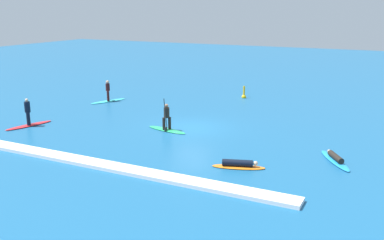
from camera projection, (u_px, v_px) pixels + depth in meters
ground_plane at (192, 128)px, 27.57m from camera, size 120.00×120.00×0.00m
surfer_on_red_board at (28, 119)px, 27.84m from camera, size 1.34×3.21×1.80m
surfer_on_green_board at (167, 123)px, 26.84m from camera, size 2.94×1.21×2.12m
surfer_on_orange_board at (239, 165)px, 20.65m from camera, size 2.60×1.42×0.40m
surfer_on_teal_board at (108, 96)px, 35.15m from camera, size 1.75×3.17×1.72m
surfer_on_blue_board at (335, 159)px, 21.49m from camera, size 2.13×2.92×0.40m
marker_buoy at (244, 95)px, 36.57m from camera, size 0.37×0.37×1.10m
wave_crest at (114, 167)px, 20.47m from camera, size 17.62×0.90×0.18m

